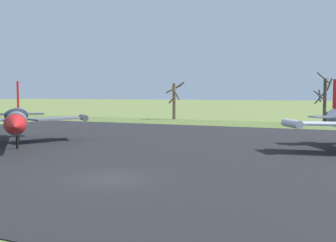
% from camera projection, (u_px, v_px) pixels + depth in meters
% --- Properties ---
extents(ground_plane, '(600.00, 600.00, 0.00)m').
position_uv_depth(ground_plane, '(111.00, 179.00, 20.91)').
color(ground_plane, olive).
extents(asphalt_apron, '(72.15, 44.51, 0.05)m').
position_uv_depth(asphalt_apron, '(196.00, 148.00, 33.05)').
color(asphalt_apron, black).
rests_on(asphalt_apron, ground).
extents(grass_verge_strip, '(132.15, 12.00, 0.06)m').
position_uv_depth(grass_verge_strip, '(259.00, 124.00, 58.76)').
color(grass_verge_strip, '#596B31').
rests_on(grass_verge_strip, ground).
extents(jet_fighter_front_right, '(14.33, 14.44, 6.00)m').
position_uv_depth(jet_fighter_front_right, '(17.00, 118.00, 34.62)').
color(jet_fighter_front_right, '#565B60').
rests_on(jet_fighter_front_right, ground).
extents(bare_tree_far_left, '(3.83, 3.25, 6.98)m').
position_uv_depth(bare_tree_far_left, '(175.00, 98.00, 70.55)').
color(bare_tree_far_left, brown).
rests_on(bare_tree_far_left, ground).
extents(bare_tree_left_of_center, '(2.65, 3.16, 7.93)m').
position_uv_depth(bare_tree_left_of_center, '(324.00, 99.00, 57.41)').
color(bare_tree_left_of_center, '#42382D').
rests_on(bare_tree_left_of_center, ground).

